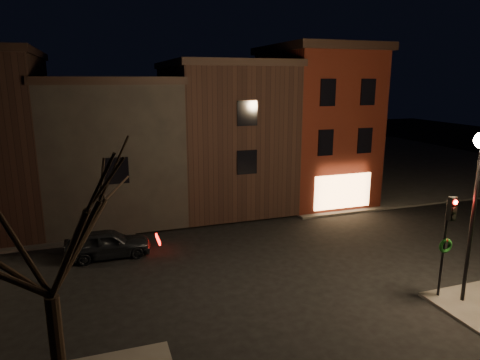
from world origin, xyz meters
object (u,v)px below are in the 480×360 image
object	(u,v)px
bare_tree_left	(42,211)
traffic_signal	(448,231)
parked_car_a	(108,243)
street_lamp_near	(479,171)

from	to	relation	value
bare_tree_left	traffic_signal	bearing A→B (deg)	6.26
traffic_signal	bare_tree_left	world-z (taller)	bare_tree_left
traffic_signal	parked_car_a	size ratio (longest dim) A/B	1.01
bare_tree_left	parked_car_a	bearing A→B (deg)	81.44
traffic_signal	parked_car_a	distance (m)	14.92
street_lamp_near	bare_tree_left	xyz separation A→B (m)	(-14.20, -1.00, 0.25)
traffic_signal	parked_car_a	bearing A→B (deg)	145.00
traffic_signal	parked_car_a	world-z (taller)	traffic_signal
traffic_signal	bare_tree_left	size ratio (longest dim) A/B	0.54
street_lamp_near	traffic_signal	world-z (taller)	street_lamp_near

